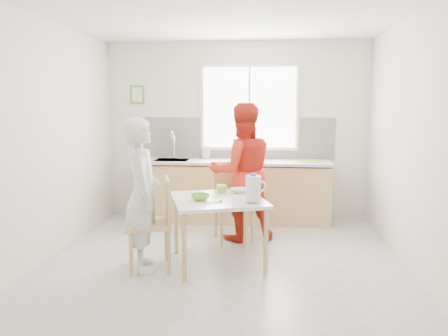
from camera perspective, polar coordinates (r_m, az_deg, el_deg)
The scene contains 21 objects.
ground at distance 4.84m, azimuth -0.38°, elevation -12.92°, with size 4.50×4.50×0.00m, color #B7B7B2.
room_shell at distance 4.51m, azimuth -0.41°, elevation 6.95°, with size 4.50×4.50×4.50m.
window at distance 6.71m, azimuth 3.33°, elevation 7.88°, with size 1.50×0.06×1.30m.
backsplash at distance 6.76m, azimuth 1.61°, elevation 3.86°, with size 3.00×0.02×0.65m, color white.
picture_frame at distance 7.01m, azimuth -11.29°, elevation 9.39°, with size 0.22×0.03×0.28m.
kitchen_counter at distance 6.59m, azimuth 1.36°, elevation -3.35°, with size 2.84×0.64×1.37m.
dining_table at distance 4.78m, azimuth -0.80°, elevation -4.85°, with size 1.20×1.20×0.74m.
chair_left at distance 4.74m, azimuth -8.90°, elevation -6.61°, with size 0.57×0.57×0.98m.
chair_far at distance 5.67m, azimuth 1.10°, elevation -3.87°, with size 0.58×0.58×1.01m.
person_white at distance 4.67m, azimuth -10.57°, elevation -3.44°, with size 0.59×0.39×1.62m, color silver.
person_red at distance 5.62m, azimuth 2.37°, elevation -0.55°, with size 0.86×0.67×1.77m, color red.
bowl_green at distance 4.68m, azimuth -3.10°, elevation -3.81°, with size 0.20×0.20×0.06m, color #76C82E.
bowl_white at distance 5.06m, azimuth 2.00°, elevation -2.95°, with size 0.20×0.20×0.05m, color white.
milk_jug at distance 4.54m, azimuth 3.89°, elevation -2.62°, with size 0.22×0.16×0.29m.
green_box at distance 5.05m, azimuth -0.29°, elevation -2.75°, with size 0.10×0.10×0.09m, color #9ED431.
spoon at distance 4.54m, azimuth -1.27°, elevation -4.46°, with size 0.01×0.01×0.16m, color #A5A5AA.
cutting_board at distance 6.52m, azimuth 11.07°, elevation 0.90°, with size 0.35×0.25×0.01m, color #7EC82E.
wine_bottle_a at distance 6.61m, azimuth 1.92°, elevation 2.50°, with size 0.07×0.07×0.32m, color black.
wine_bottle_b at distance 6.55m, azimuth 2.01°, elevation 2.36°, with size 0.07×0.07×0.30m, color black.
jar_amber at distance 6.64m, azimuth 1.72°, elevation 1.83°, with size 0.06×0.06×0.16m, color #945B20.
soap_bottle at distance 6.72m, azimuth -2.33°, elevation 2.13°, with size 0.09×0.10×0.21m, color #999999.
Camera 1 is at (0.48, -4.48, 1.76)m, focal length 35.00 mm.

